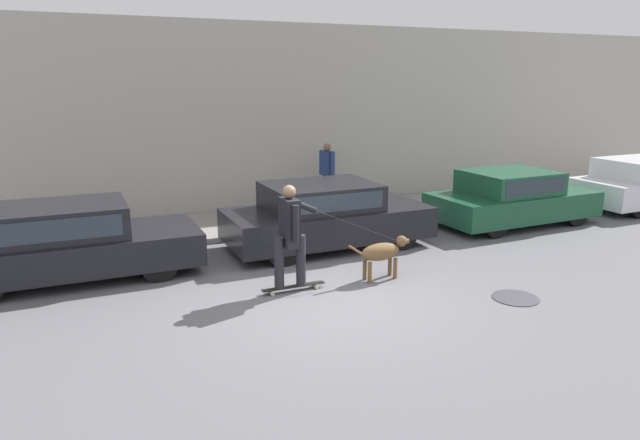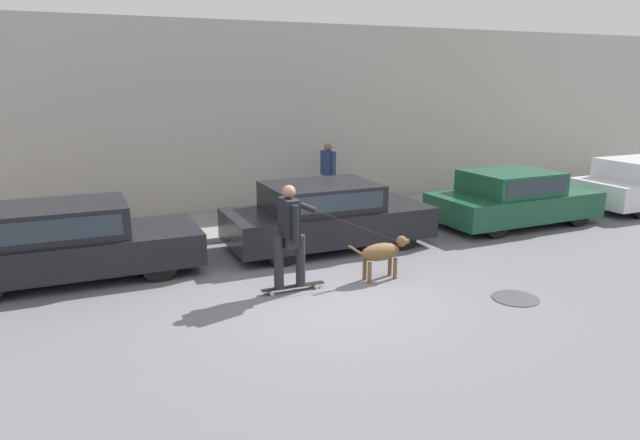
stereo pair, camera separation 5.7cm
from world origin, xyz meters
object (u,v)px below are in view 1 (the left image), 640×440
Objects in this scene: parked_car_1 at (326,216)px; skateboarder at (290,232)px; dog at (382,252)px; pedestrian_with_bag at (327,172)px; parked_car_2 at (512,199)px; parked_car_0 at (69,243)px.

skateboarder reaches higher than parked_car_1.
pedestrian_with_bag is at bearing 73.58° from dog.
dog is (-4.71, -2.15, -0.14)m from parked_car_2.
parked_car_2 is at bearing -0.65° from parked_car_1.
skateboarder is (-1.55, -2.10, 0.35)m from parked_car_1.
pedestrian_with_bag is at bearing 59.87° from skateboarder.
pedestrian_with_bag reaches higher than parked_car_2.
parked_car_1 is 3.15m from pedestrian_with_bag.
parked_car_2 is at bearing 18.13° from skateboarder.
parked_car_2 is 6.71m from skateboarder.
skateboarder is at bearing -127.03° from parked_car_1.
skateboarder is (3.26, -2.10, 0.36)m from parked_car_0.
pedestrian_with_bag is (1.20, 5.00, 0.57)m from dog.
skateboarder is (-1.65, 0.06, 0.52)m from dog.
parked_car_2 is 5.18m from dog.
parked_car_2 reaches higher than dog.
parked_car_2 is 4.54m from pedestrian_with_bag.
pedestrian_with_bag is (2.85, 4.94, 0.05)m from skateboarder.
parked_car_0 is at bearing 147.12° from skateboarder.
parked_car_1 is 4.82m from parked_car_2.
parked_car_0 is 1.06× the size of parked_car_2.
parked_car_0 is 4.81m from parked_car_1.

